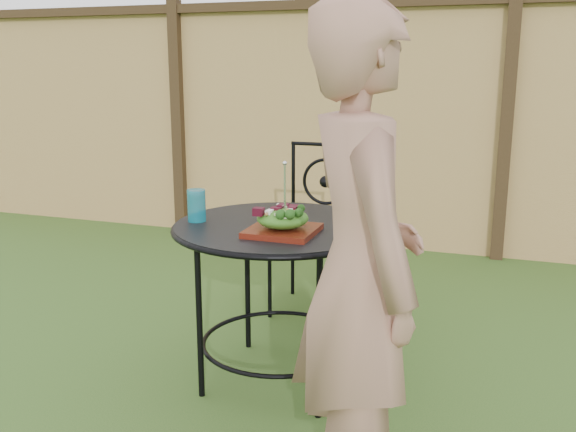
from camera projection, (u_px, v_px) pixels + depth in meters
The scene contains 9 objects.
ground at pixel (209, 353), 3.17m from camera, with size 60.00×60.00×0.00m, color #244917.
fence at pixel (330, 124), 4.97m from camera, with size 8.00×0.12×1.90m.
patio_table at pixel (279, 255), 2.79m from camera, with size 0.92×0.92×0.72m.
patio_chair at pixel (318, 223), 3.69m from camera, with size 0.46×0.46×0.95m.
diner at pixel (360, 274), 1.89m from camera, with size 0.58×0.38×1.58m, color #9F6F5B.
salad_plate at pixel (283, 231), 2.60m from camera, with size 0.27×0.27×0.02m, color #480A0A.
salad at pixel (283, 218), 2.59m from camera, with size 0.21×0.21×0.08m, color #235614.
fork at pixel (285, 187), 2.56m from camera, with size 0.01×0.01×0.18m, color silver.
drinking_glass at pixel (197, 206), 2.79m from camera, with size 0.08×0.08×0.14m, color #0B6C83.
Camera 1 is at (1.33, -2.64, 1.39)m, focal length 40.00 mm.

